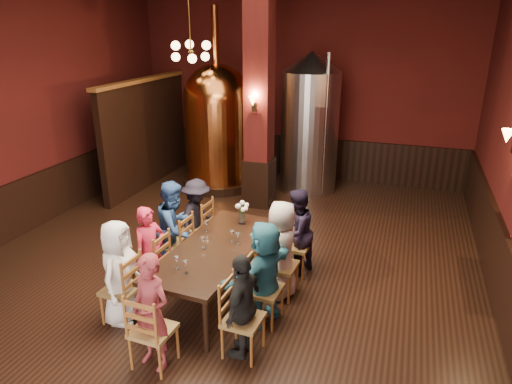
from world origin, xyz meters
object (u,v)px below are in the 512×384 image
(person_1, at_px, (150,252))
(copper_kettle, at_px, (218,125))
(dining_table, at_px, (216,251))
(person_0, at_px, (119,272))
(rose_vase, at_px, (242,209))
(steel_vessel, at_px, (310,123))
(person_2, at_px, (175,228))

(person_1, xyz_separation_m, copper_kettle, (-0.92, 4.57, 0.79))
(dining_table, height_order, copper_kettle, copper_kettle)
(dining_table, relative_size, person_1, 1.85)
(person_0, xyz_separation_m, rose_vase, (0.98, 1.79, 0.29))
(person_1, xyz_separation_m, rose_vase, (0.94, 1.12, 0.33))
(person_0, distance_m, steel_vessel, 5.87)
(dining_table, height_order, person_2, person_2)
(person_1, distance_m, copper_kettle, 4.73)
(person_0, xyz_separation_m, steel_vessel, (1.15, 5.69, 0.85))
(person_1, distance_m, person_2, 0.66)
(copper_kettle, xyz_separation_m, rose_vase, (1.86, -3.45, -0.47))
(person_2, bearing_deg, person_0, 175.33)
(person_0, bearing_deg, copper_kettle, 3.63)
(dining_table, xyz_separation_m, person_0, (-0.91, -0.95, 0.01))
(steel_vessel, distance_m, rose_vase, 3.95)
(copper_kettle, bearing_deg, rose_vase, -61.61)
(person_2, bearing_deg, copper_kettle, 12.34)
(person_2, distance_m, steel_vessel, 4.56)
(steel_vessel, xyz_separation_m, rose_vase, (-0.17, -3.90, -0.56))
(dining_table, xyz_separation_m, person_2, (-0.83, 0.38, 0.05))
(copper_kettle, bearing_deg, steel_vessel, 12.57)
(person_1, bearing_deg, steel_vessel, 9.20)
(steel_vessel, height_order, rose_vase, steel_vessel)
(dining_table, xyz_separation_m, steel_vessel, (0.24, 4.74, 0.86))
(steel_vessel, bearing_deg, person_2, -103.84)
(steel_vessel, bearing_deg, person_1, -102.49)
(dining_table, distance_m, person_2, 0.91)
(person_0, bearing_deg, steel_vessel, -17.35)
(dining_table, bearing_deg, person_1, -158.78)
(person_1, height_order, person_2, person_2)
(person_0, bearing_deg, rose_vase, -34.71)
(person_0, distance_m, rose_vase, 2.06)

